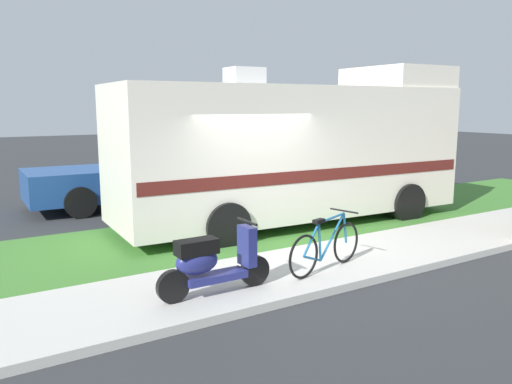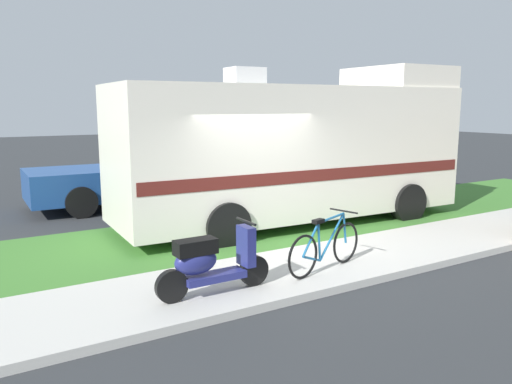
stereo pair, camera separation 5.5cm
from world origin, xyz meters
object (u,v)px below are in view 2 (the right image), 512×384
object	(u,v)px
scooter	(210,262)
bicycle	(325,247)
pickup_truck_near	(152,168)
motorhome_rv	(297,149)

from	to	relation	value
scooter	bicycle	world-z (taller)	scooter
scooter	bicycle	bearing A→B (deg)	-0.24
bicycle	pickup_truck_near	world-z (taller)	pickup_truck_near
motorhome_rv	scooter	world-z (taller)	motorhome_rv
scooter	pickup_truck_near	bearing A→B (deg)	75.47
bicycle	pickup_truck_near	size ratio (longest dim) A/B	0.32
motorhome_rv	scooter	bearing A→B (deg)	-139.50
motorhome_rv	bicycle	world-z (taller)	motorhome_rv
motorhome_rv	bicycle	bearing A→B (deg)	-118.90
bicycle	pickup_truck_near	distance (m)	7.31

